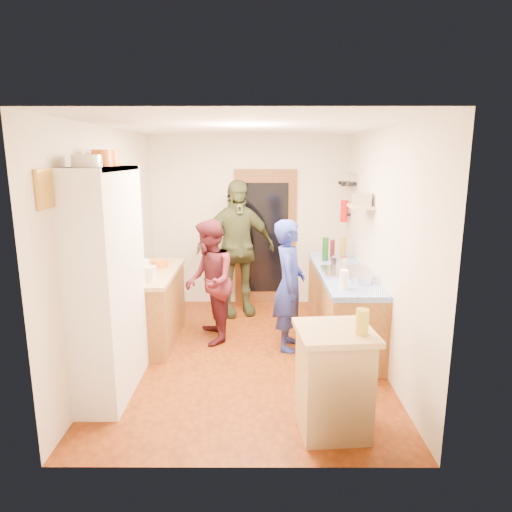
{
  "coord_description": "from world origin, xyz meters",
  "views": [
    {
      "loc": [
        0.13,
        -5.01,
        2.29
      ],
      "look_at": [
        0.11,
        0.15,
        1.16
      ],
      "focal_mm": 32.0,
      "sensor_mm": 36.0,
      "label": 1
    }
  ],
  "objects_px": {
    "right_counter_base": "(342,307)",
    "hutch_body": "(109,283)",
    "island_base": "(333,383)",
    "person_back": "(237,248)",
    "person_left": "(211,281)",
    "person_hob": "(292,286)"
  },
  "relations": [
    {
      "from": "person_hob",
      "to": "person_back",
      "type": "relative_size",
      "value": 0.8
    },
    {
      "from": "person_hob",
      "to": "person_left",
      "type": "xyz_separation_m",
      "value": [
        -0.98,
        0.27,
        -0.01
      ]
    },
    {
      "from": "island_base",
      "to": "person_back",
      "type": "height_order",
      "value": "person_back"
    },
    {
      "from": "right_counter_base",
      "to": "person_left",
      "type": "distance_m",
      "value": 1.68
    },
    {
      "from": "hutch_body",
      "to": "person_left",
      "type": "bearing_deg",
      "value": 55.82
    },
    {
      "from": "person_hob",
      "to": "island_base",
      "type": "bearing_deg",
      "value": -164.91
    },
    {
      "from": "person_left",
      "to": "right_counter_base",
      "type": "bearing_deg",
      "value": 80.28
    },
    {
      "from": "right_counter_base",
      "to": "person_hob",
      "type": "height_order",
      "value": "person_hob"
    },
    {
      "from": "right_counter_base",
      "to": "person_hob",
      "type": "relative_size",
      "value": 1.4
    },
    {
      "from": "hutch_body",
      "to": "person_left",
      "type": "distance_m",
      "value": 1.56
    },
    {
      "from": "right_counter_base",
      "to": "island_base",
      "type": "distance_m",
      "value": 2.05
    },
    {
      "from": "hutch_body",
      "to": "person_left",
      "type": "xyz_separation_m",
      "value": [
        0.86,
        1.26,
        -0.33
      ]
    },
    {
      "from": "person_hob",
      "to": "person_back",
      "type": "height_order",
      "value": "person_back"
    },
    {
      "from": "hutch_body",
      "to": "person_hob",
      "type": "bearing_deg",
      "value": 28.43
    },
    {
      "from": "island_base",
      "to": "person_left",
      "type": "relative_size",
      "value": 0.56
    },
    {
      "from": "island_base",
      "to": "person_hob",
      "type": "distance_m",
      "value": 1.75
    },
    {
      "from": "right_counter_base",
      "to": "hutch_body",
      "type": "bearing_deg",
      "value": -152.53
    },
    {
      "from": "hutch_body",
      "to": "person_back",
      "type": "bearing_deg",
      "value": 63.17
    },
    {
      "from": "person_hob",
      "to": "person_back",
      "type": "xyz_separation_m",
      "value": [
        -0.7,
        1.25,
        0.2
      ]
    },
    {
      "from": "right_counter_base",
      "to": "person_hob",
      "type": "xyz_separation_m",
      "value": [
        -0.67,
        -0.31,
        0.37
      ]
    },
    {
      "from": "right_counter_base",
      "to": "person_hob",
      "type": "distance_m",
      "value": 0.82
    },
    {
      "from": "right_counter_base",
      "to": "island_base",
      "type": "bearing_deg",
      "value": -102.28
    }
  ]
}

